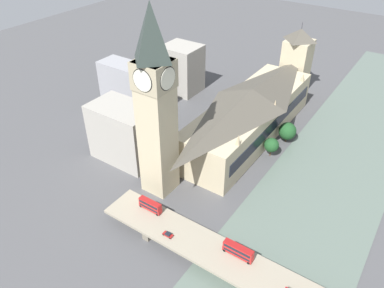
# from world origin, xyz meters

# --- Properties ---
(ground_plane) EXTENTS (600.00, 600.00, 0.00)m
(ground_plane) POSITION_xyz_m (0.00, 0.00, 0.00)
(ground_plane) COLOR #4C4C4F
(river_water) EXTENTS (52.84, 360.00, 0.30)m
(river_water) POSITION_xyz_m (-32.42, 0.00, 0.15)
(river_water) COLOR slate
(river_water) RESTS_ON ground_plane
(parliament_hall) EXTENTS (29.28, 103.41, 28.60)m
(parliament_hall) POSITION_xyz_m (17.41, -8.00, 14.19)
(parliament_hall) COLOR #C1B28E
(parliament_hall) RESTS_ON ground_plane
(clock_tower) EXTENTS (13.83, 13.83, 83.78)m
(clock_tower) POSITION_xyz_m (30.67, 54.00, 44.35)
(clock_tower) COLOR #C1B28E
(clock_tower) RESTS_ON ground_plane
(victoria_tower) EXTENTS (16.13, 16.13, 47.30)m
(victoria_tower) POSITION_xyz_m (17.46, -71.77, 21.65)
(victoria_tower) COLOR #C1B28E
(victoria_tower) RESTS_ON ground_plane
(road_bridge) EXTENTS (137.67, 15.70, 5.89)m
(road_bridge) POSITION_xyz_m (-32.42, 76.15, 4.76)
(road_bridge) COLOR gray
(road_bridge) RESTS_ON ground_plane
(double_decker_bus_mid) EXTENTS (10.37, 2.48, 4.86)m
(double_decker_bus_mid) POSITION_xyz_m (20.82, 72.82, 8.56)
(double_decker_bus_mid) COLOR red
(double_decker_bus_mid) RESTS_ON road_bridge
(double_decker_bus_rear) EXTENTS (11.66, 2.60, 5.01)m
(double_decker_bus_rear) POSITION_xyz_m (-19.85, 73.05, 8.65)
(double_decker_bus_rear) COLOR red
(double_decker_bus_rear) RESTS_ON road_bridge
(car_northbound_mid) EXTENTS (4.05, 1.93, 1.34)m
(car_northbound_mid) POSITION_xyz_m (6.51, 79.83, 6.56)
(car_northbound_mid) COLOR maroon
(car_northbound_mid) RESTS_ON road_bridge
(city_block_west) EXTENTS (23.23, 21.05, 31.31)m
(city_block_west) POSITION_xyz_m (80.36, -32.88, 15.66)
(city_block_west) COLOR #A39E93
(city_block_west) RESTS_ON ground_plane
(city_block_center) EXTENTS (32.52, 20.34, 29.24)m
(city_block_center) POSITION_xyz_m (59.59, 45.28, 14.62)
(city_block_center) COLOR #A39E93
(city_block_center) RESTS_ON ground_plane
(city_block_east) EXTENTS (33.75, 14.52, 31.62)m
(city_block_east) POSITION_xyz_m (88.89, 10.13, 15.81)
(city_block_east) COLOR #939399
(city_block_east) RESTS_ON ground_plane
(tree_embankment_near) EXTENTS (9.48, 9.48, 11.69)m
(tree_embankment_near) POSITION_xyz_m (-2.82, -13.77, 6.93)
(tree_embankment_near) COLOR brown
(tree_embankment_near) RESTS_ON ground_plane
(tree_embankment_mid) EXTENTS (7.54, 7.54, 10.33)m
(tree_embankment_mid) POSITION_xyz_m (-1.09, 2.75, 6.54)
(tree_embankment_mid) COLOR brown
(tree_embankment_mid) RESTS_ON ground_plane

